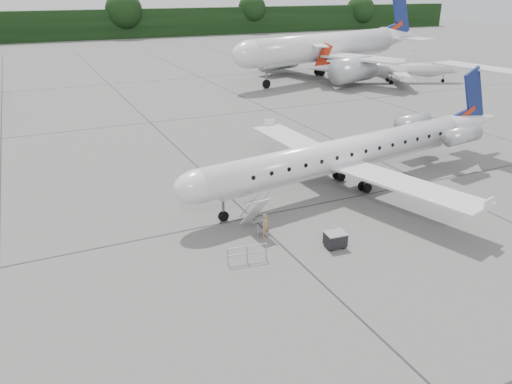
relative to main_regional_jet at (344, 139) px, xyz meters
name	(u,v)px	position (x,y,z in m)	size (l,w,h in m)	color
ground	(355,224)	(-2.61, -5.52, -3.90)	(320.00, 320.00, 0.00)	#626260
treeline	(82,25)	(-2.61, 124.48, 0.10)	(260.00, 4.00, 8.00)	black
main_regional_jet	(344,139)	(0.00, 0.00, 0.00)	(30.38, 21.88, 7.79)	silver
airstair	(255,212)	(-8.83, -3.53, -2.67)	(0.85, 2.12, 2.44)	silver
passenger	(266,226)	(-8.65, -4.73, -3.10)	(0.58, 0.38, 1.60)	#8E724D
safety_railing	(247,254)	(-10.85, -6.93, -3.40)	(2.20, 0.08, 1.00)	#919499
baggage_cart	(335,239)	(-5.49, -7.53, -3.40)	(1.15, 0.93, 1.00)	black
bg_narrowbody	(325,33)	(24.62, 41.66, 3.28)	(39.98, 28.78, 14.35)	silver
bg_regional_right	(396,63)	(32.98, 33.86, -0.87)	(23.04, 16.59, 6.05)	silver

